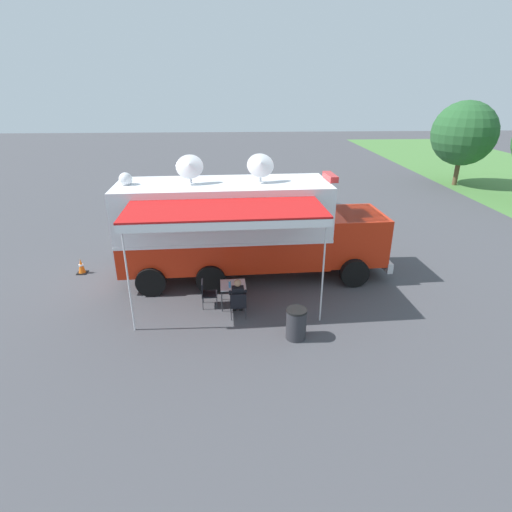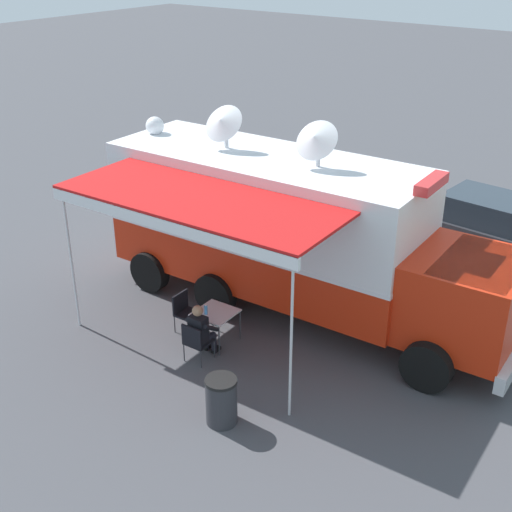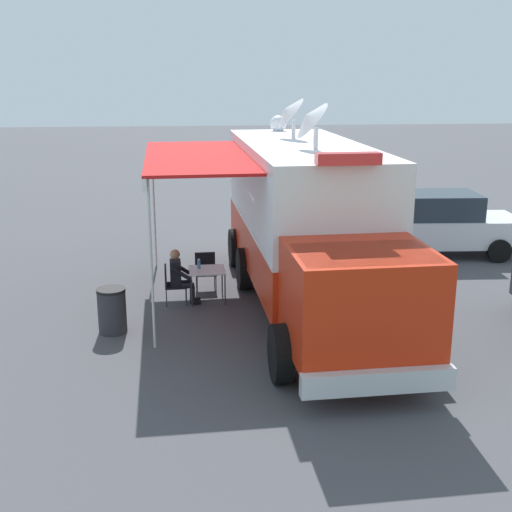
{
  "view_description": "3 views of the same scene",
  "coord_description": "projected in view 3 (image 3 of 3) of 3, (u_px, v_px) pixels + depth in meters",
  "views": [
    {
      "loc": [
        13.55,
        0.37,
        6.53
      ],
      "look_at": [
        1.16,
        1.05,
        1.26
      ],
      "focal_mm": 28.28,
      "sensor_mm": 36.0,
      "label": 1
    },
    {
      "loc": [
        11.42,
        8.2,
        7.92
      ],
      "look_at": [
        0.33,
        -0.04,
        1.22
      ],
      "focal_mm": 47.48,
      "sensor_mm": 36.0,
      "label": 2
    },
    {
      "loc": [
        2.46,
        14.64,
        5.03
      ],
      "look_at": [
        1.14,
        1.04,
        1.23
      ],
      "focal_mm": 46.74,
      "sensor_mm": 36.0,
      "label": 3
    }
  ],
  "objects": [
    {
      "name": "command_truck",
      "position": [
        307.0,
        219.0,
        14.38
      ],
      "size": [
        5.17,
        9.58,
        4.53
      ],
      "color": "red",
      "rests_on": "ground"
    },
    {
      "name": "folding_chair_beside_table",
      "position": [
        205.0,
        268.0,
        15.83
      ],
      "size": [
        0.5,
        0.5,
        0.87
      ],
      "color": "black",
      "rests_on": "ground"
    },
    {
      "name": "folding_table",
      "position": [
        207.0,
        272.0,
        14.98
      ],
      "size": [
        0.83,
        0.83,
        0.73
      ],
      "color": "silver",
      "rests_on": "ground"
    },
    {
      "name": "lot_stripe",
      "position": [
        406.0,
        298.0,
        15.3
      ],
      "size": [
        0.32,
        4.8,
        0.01
      ],
      "primitive_type": "cube",
      "rotation": [
        0.0,
        0.0,
        0.04
      ],
      "color": "silver",
      "rests_on": "ground"
    },
    {
      "name": "ground_plane",
      "position": [
        300.0,
        293.0,
        15.62
      ],
      "size": [
        100.0,
        100.0,
        0.0
      ],
      "primitive_type": "plane",
      "color": "#47474C"
    },
    {
      "name": "folding_chair_at_table",
      "position": [
        171.0,
        282.0,
        14.8
      ],
      "size": [
        0.5,
        0.5,
        0.87
      ],
      "color": "black",
      "rests_on": "ground"
    },
    {
      "name": "water_bottle",
      "position": [
        199.0,
        264.0,
        15.01
      ],
      "size": [
        0.07,
        0.07,
        0.22
      ],
      "color": "#4C99D8",
      "rests_on": "folding_table"
    },
    {
      "name": "car_far_corner",
      "position": [
        442.0,
        224.0,
        18.75
      ],
      "size": [
        4.3,
        2.2,
        1.76
      ],
      "color": "silver",
      "rests_on": "ground"
    },
    {
      "name": "trash_bin",
      "position": [
        112.0,
        310.0,
        13.19
      ],
      "size": [
        0.57,
        0.57,
        0.91
      ],
      "color": "#2D2D33",
      "rests_on": "ground"
    },
    {
      "name": "seated_responder",
      "position": [
        180.0,
        275.0,
        14.79
      ],
      "size": [
        0.67,
        0.57,
        1.25
      ],
      "color": "black",
      "rests_on": "ground"
    },
    {
      "name": "traffic_cone",
      "position": [
        289.0,
        229.0,
        20.79
      ],
      "size": [
        0.36,
        0.36,
        0.58
      ],
      "color": "black",
      "rests_on": "ground"
    }
  ]
}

